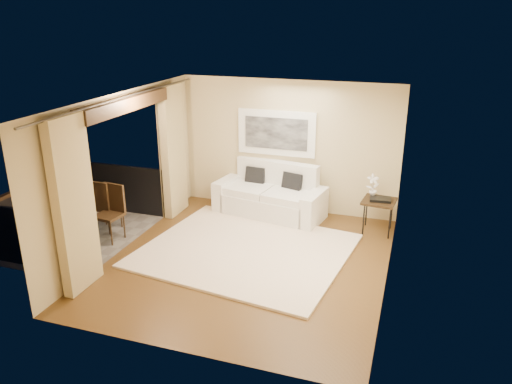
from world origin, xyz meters
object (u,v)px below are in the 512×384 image
at_px(sofa, 271,197).
at_px(bistro_table, 51,215).
at_px(side_table, 379,203).
at_px(balcony_chair_far, 102,202).
at_px(balcony_chair_near, 112,207).
at_px(orchid, 373,186).
at_px(ice_bucket, 44,203).

distance_m(sofa, bistro_table, 4.17).
distance_m(side_table, balcony_chair_far, 5.17).
bearing_deg(balcony_chair_near, sofa, 46.10).
bearing_deg(sofa, orchid, 6.70).
bearing_deg(balcony_chair_near, orchid, 29.74).
bearing_deg(balcony_chair_far, orchid, -158.00).
height_order(orchid, ice_bucket, orchid).
xyz_separation_m(orchid, balcony_chair_far, (-4.76, -1.74, -0.27)).
distance_m(bistro_table, ice_bucket, 0.28).
xyz_separation_m(sofa, ice_bucket, (-3.44, -2.54, 0.39)).
relative_size(balcony_chair_far, balcony_chair_near, 1.01).
bearing_deg(bistro_table, sofa, 39.03).
distance_m(side_table, bistro_table, 5.91).
bearing_deg(bistro_table, ice_bucket, 157.24).
height_order(orchid, bistro_table, orchid).
relative_size(orchid, bistro_table, 0.68).
distance_m(sofa, balcony_chair_near, 3.15).
bearing_deg(balcony_chair_far, sofa, -144.25).
relative_size(sofa, ice_bucket, 11.62).
bearing_deg(bistro_table, balcony_chair_near, 37.49).
bearing_deg(side_table, orchid, 140.24).
height_order(sofa, orchid, orchid).
relative_size(side_table, bistro_table, 0.97).
bearing_deg(balcony_chair_near, balcony_chair_far, 159.63).
distance_m(side_table, ice_bucket, 6.07).
height_order(orchid, balcony_chair_far, orchid).
bearing_deg(ice_bucket, balcony_chair_far, 45.48).
bearing_deg(balcony_chair_near, side_table, 27.79).
xyz_separation_m(side_table, ice_bucket, (-5.60, -2.32, 0.18)).
xyz_separation_m(bistro_table, balcony_chair_near, (0.82, 0.63, 0.01)).
distance_m(sofa, side_table, 2.18).
relative_size(sofa, side_table, 3.59).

